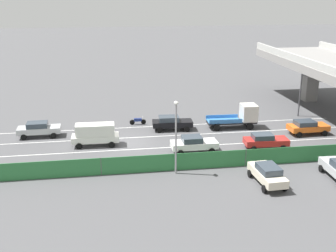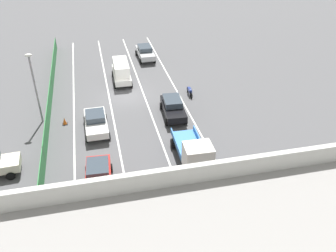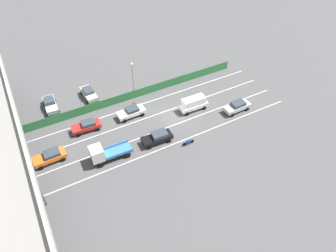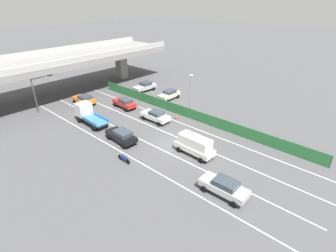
# 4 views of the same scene
# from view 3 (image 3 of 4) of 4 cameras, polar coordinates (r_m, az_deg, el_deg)

# --- Properties ---
(ground_plane) EXTENTS (300.00, 300.00, 0.00)m
(ground_plane) POSITION_cam_3_polar(r_m,az_deg,el_deg) (49.48, 1.17, 1.82)
(ground_plane) COLOR #4C4C4F
(lane_line_left_edge) EXTENTS (0.14, 42.86, 0.01)m
(lane_line_left_edge) POSITION_cam_3_polar(r_m,az_deg,el_deg) (44.89, 0.72, -3.50)
(lane_line_left_edge) COLOR silver
(lane_line_left_edge) RESTS_ON ground
(lane_line_mid_left) EXTENTS (0.14, 42.86, 0.01)m
(lane_line_mid_left) POSITION_cam_3_polar(r_m,az_deg,el_deg) (47.11, -1.39, -0.75)
(lane_line_mid_left) COLOR silver
(lane_line_mid_left) RESTS_ON ground
(lane_line_mid_right) EXTENTS (0.14, 42.86, 0.01)m
(lane_line_mid_right) POSITION_cam_3_polar(r_m,az_deg,el_deg) (49.48, -3.31, 1.75)
(lane_line_mid_right) COLOR silver
(lane_line_mid_right) RESTS_ON ground
(lane_line_right_edge) EXTENTS (0.14, 42.86, 0.01)m
(lane_line_right_edge) POSITION_cam_3_polar(r_m,az_deg,el_deg) (51.99, -5.04, 4.02)
(lane_line_right_edge) COLOR silver
(lane_line_right_edge) RESTS_ON ground
(green_fence) EXTENTS (0.10, 38.96, 1.58)m
(green_fence) POSITION_cam_3_polar(r_m,az_deg,el_deg) (53.09, -6.08, 5.95)
(green_fence) COLOR #2D753D
(green_fence) RESTS_ON ground
(car_van_white) EXTENTS (2.06, 4.81, 2.30)m
(car_van_white) POSITION_cam_3_polar(r_m,az_deg,el_deg) (50.16, 4.75, 4.25)
(car_van_white) COLOR silver
(car_van_white) RESTS_ON ground
(car_taxi_orange) EXTENTS (2.16, 4.43, 1.58)m
(car_taxi_orange) POSITION_cam_3_polar(r_m,az_deg,el_deg) (45.19, -21.07, -5.26)
(car_taxi_orange) COLOR orange
(car_taxi_orange) RESTS_ON ground
(car_sedan_silver) EXTENTS (2.04, 4.59, 1.65)m
(car_sedan_silver) POSITION_cam_3_polar(r_m,az_deg,el_deg) (51.25, 12.75, 3.62)
(car_sedan_silver) COLOR #B7BABC
(car_sedan_silver) RESTS_ON ground
(car_sedan_red) EXTENTS (2.17, 4.46, 1.59)m
(car_sedan_red) POSITION_cam_3_polar(r_m,az_deg,el_deg) (48.12, -14.89, 0.05)
(car_sedan_red) COLOR red
(car_sedan_red) RESTS_ON ground
(car_sedan_black) EXTENTS (2.21, 4.65, 1.63)m
(car_sedan_black) POSITION_cam_3_polar(r_m,az_deg,el_deg) (44.73, -1.95, -2.07)
(car_sedan_black) COLOR black
(car_sedan_black) RESTS_ON ground
(car_sedan_white) EXTENTS (2.11, 4.57, 1.62)m
(car_sedan_white) POSITION_cam_3_polar(r_m,az_deg,el_deg) (49.31, -6.83, 2.66)
(car_sedan_white) COLOR white
(car_sedan_white) RESTS_ON ground
(flatbed_truck_blue) EXTENTS (2.40, 5.75, 2.72)m
(flatbed_truck_blue) POSITION_cam_3_polar(r_m,az_deg,el_deg) (42.80, -11.95, -5.00)
(flatbed_truck_blue) COLOR black
(flatbed_truck_blue) RESTS_ON ground
(motorcycle) EXTENTS (0.60, 1.95, 0.93)m
(motorcycle) POSITION_cam_3_polar(r_m,az_deg,el_deg) (44.72, 3.77, -3.01)
(motorcycle) COLOR black
(motorcycle) RESTS_ON ground
(parked_sedan_cream) EXTENTS (4.45, 2.13, 1.68)m
(parked_sedan_cream) POSITION_cam_3_polar(r_m,az_deg,el_deg) (54.47, -14.53, 5.94)
(parked_sedan_cream) COLOR beige
(parked_sedan_cream) RESTS_ON ground
(parked_wagon_silver) EXTENTS (4.72, 2.19, 1.72)m
(parked_wagon_silver) POSITION_cam_3_polar(r_m,az_deg,el_deg) (53.99, -21.04, 3.85)
(parked_wagon_silver) COLOR #B2B5B7
(parked_wagon_silver) RESTS_ON ground
(traffic_light) EXTENTS (3.83, 0.93, 5.63)m
(traffic_light) POSITION_cam_3_polar(r_m,az_deg,el_deg) (39.24, -23.86, -8.75)
(traffic_light) COLOR #47474C
(traffic_light) RESTS_ON ground
(street_lamp) EXTENTS (0.60, 0.36, 6.50)m
(street_lamp) POSITION_cam_3_polar(r_m,az_deg,el_deg) (51.76, -6.56, 9.18)
(street_lamp) COLOR gray
(street_lamp) RESTS_ON ground
(traffic_cone) EXTENTS (0.47, 0.47, 0.67)m
(traffic_cone) POSITION_cam_3_polar(r_m,az_deg,el_deg) (52.13, -6.30, 4.46)
(traffic_cone) COLOR orange
(traffic_cone) RESTS_ON ground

